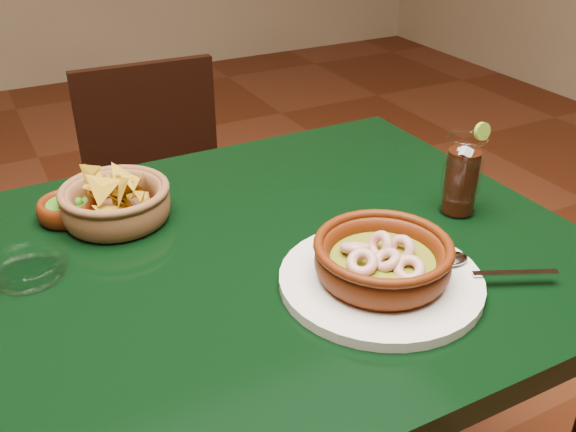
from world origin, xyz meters
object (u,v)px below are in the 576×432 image
shrimp_plate (382,265)px  dining_table (203,319)px  cola_drink (462,176)px  chip_basket (116,202)px  dining_chair (167,212)px

shrimp_plate → dining_table: bearing=142.3°
dining_table → cola_drink: bearing=-5.9°
chip_basket → shrimp_plate: bearing=-52.1°
shrimp_plate → cola_drink: (0.24, 0.12, 0.03)m
dining_chair → shrimp_plate: bearing=-86.3°
shrimp_plate → dining_chair: bearing=93.7°
dining_table → cola_drink: size_ratio=7.62×
dining_chair → cola_drink: 0.88m
dining_table → cola_drink: 0.49m
shrimp_plate → chip_basket: (-0.28, 0.36, -0.00)m
cola_drink → chip_basket: bearing=155.0°
dining_chair → dining_table: bearing=-102.6°
dining_table → dining_chair: size_ratio=1.45×
shrimp_plate → chip_basket: bearing=127.9°
shrimp_plate → cola_drink: 0.27m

